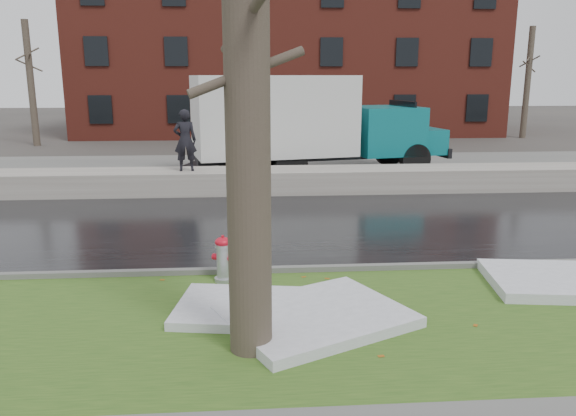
{
  "coord_description": "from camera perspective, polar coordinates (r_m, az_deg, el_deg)",
  "views": [
    {
      "loc": [
        -0.65,
        -9.06,
        3.66
      ],
      "look_at": [
        0.15,
        2.2,
        1.0
      ],
      "focal_mm": 35.0,
      "sensor_mm": 36.0,
      "label": 1
    }
  ],
  "objects": [
    {
      "name": "verge",
      "position": [
        8.65,
        0.64,
        -11.65
      ],
      "size": [
        60.0,
        4.5,
        0.04
      ],
      "primitive_type": "cube",
      "color": "#2D4E1A",
      "rests_on": "ground"
    },
    {
      "name": "snow_patch_far",
      "position": [
        8.98,
        -4.12,
        -10.06
      ],
      "size": [
        2.42,
        1.91,
        0.14
      ],
      "primitive_type": "cube",
      "rotation": [
        0.0,
        0.0,
        -0.15
      ],
      "color": "silver",
      "rests_on": "verge"
    },
    {
      "name": "fire_hydrant",
      "position": [
        10.19,
        -6.59,
        -4.93
      ],
      "size": [
        0.42,
        0.4,
        0.86
      ],
      "rotation": [
        0.0,
        0.0,
        -0.41
      ],
      "color": "#A4A7AC",
      "rests_on": "verge"
    },
    {
      "name": "brick_building",
      "position": [
        39.18,
        -0.2,
        15.23
      ],
      "size": [
        26.0,
        12.0,
        10.0
      ],
      "primitive_type": "cube",
      "color": "maroon",
      "rests_on": "ground"
    },
    {
      "name": "bg_tree_center",
      "position": [
        35.47,
        -13.06,
        12.41
      ],
      "size": [
        1.4,
        1.62,
        6.5
      ],
      "color": "brown",
      "rests_on": "ground"
    },
    {
      "name": "worker",
      "position": [
        17.86,
        -10.41,
        6.78
      ],
      "size": [
        0.75,
        0.53,
        1.92
      ],
      "primitive_type": "imported",
      "rotation": [
        0.0,
        0.0,
        3.25
      ],
      "color": "black",
      "rests_on": "snowbank"
    },
    {
      "name": "curb",
      "position": [
        10.71,
        -0.35,
        -6.34
      ],
      "size": [
        60.0,
        0.15,
        0.14
      ],
      "primitive_type": "cube",
      "color": "slate",
      "rests_on": "ground"
    },
    {
      "name": "parking_lot",
      "position": [
        22.37,
        -2.36,
        3.88
      ],
      "size": [
        60.0,
        9.0,
        0.03
      ],
      "primitive_type": "cube",
      "color": "slate",
      "rests_on": "ground"
    },
    {
      "name": "bg_tree_left",
      "position": [
        33.07,
        -24.67,
        11.52
      ],
      "size": [
        1.4,
        1.62,
        6.5
      ],
      "color": "brown",
      "rests_on": "ground"
    },
    {
      "name": "snow_patch_side",
      "position": [
        11.17,
        26.79,
        -6.65
      ],
      "size": [
        3.02,
        2.16,
        0.18
      ],
      "primitive_type": "cube",
      "rotation": [
        0.0,
        0.0,
        -0.14
      ],
      "color": "silver",
      "rests_on": "verge"
    },
    {
      "name": "tree",
      "position": [
        7.03,
        -4.19,
        12.99
      ],
      "size": [
        1.46,
        1.71,
        7.13
      ],
      "rotation": [
        0.0,
        0.0,
        -0.1
      ],
      "color": "brown",
      "rests_on": "verge"
    },
    {
      "name": "ground",
      "position": [
        9.8,
        0.03,
        -8.68
      ],
      "size": [
        120.0,
        120.0,
        0.0
      ],
      "primitive_type": "plane",
      "color": "#47423D",
      "rests_on": "ground"
    },
    {
      "name": "bg_tree_right",
      "position": [
        37.02,
        23.17,
        11.72
      ],
      "size": [
        1.4,
        1.62,
        6.5
      ],
      "color": "brown",
      "rests_on": "ground"
    },
    {
      "name": "box_truck",
      "position": [
        21.15,
        1.68,
        8.63
      ],
      "size": [
        11.19,
        4.43,
        3.7
      ],
      "rotation": [
        0.0,
        0.0,
        0.21
      ],
      "color": "black",
      "rests_on": "ground"
    },
    {
      "name": "snowbank",
      "position": [
        18.08,
        -1.94,
        2.79
      ],
      "size": [
        60.0,
        1.6,
        0.75
      ],
      "primitive_type": "cube",
      "color": "#A8A399",
      "rests_on": "ground"
    },
    {
      "name": "road",
      "position": [
        14.06,
        -1.28,
        -1.77
      ],
      "size": [
        60.0,
        7.0,
        0.03
      ],
      "primitive_type": "cube",
      "color": "black",
      "rests_on": "ground"
    },
    {
      "name": "snow_patch_near",
      "position": [
        8.64,
        2.85,
        -10.96
      ],
      "size": [
        3.22,
        2.95,
        0.16
      ],
      "primitive_type": "cube",
      "rotation": [
        0.0,
        0.0,
        0.46
      ],
      "color": "silver",
      "rests_on": "verge"
    }
  ]
}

